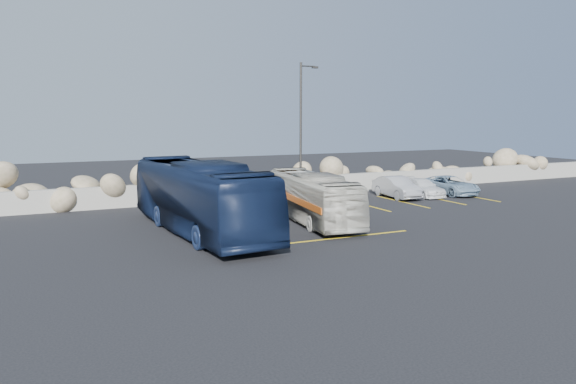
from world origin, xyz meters
name	(u,v)px	position (x,y,z in m)	size (l,w,h in m)	color
ground	(350,238)	(0.00, 0.00, 0.00)	(90.00, 90.00, 0.00)	black
seawall	(245,189)	(0.00, 12.00, 0.60)	(60.00, 0.40, 1.20)	gray
riprap_pile	(238,176)	(0.00, 13.20, 1.30)	(54.00, 2.80, 2.60)	#948561
parking_lines	(369,209)	(4.64, 5.57, 0.01)	(18.16, 9.36, 0.01)	gold
lamppost	(302,128)	(2.56, 9.50, 4.30)	(1.14, 0.18, 8.00)	#312F2C
vintage_bus	(312,197)	(0.29, 3.87, 1.17)	(1.96, 8.39, 2.34)	#B8B5A6
tour_coach	(200,197)	(-5.27, 3.71, 1.56)	(2.62, 11.19, 3.12)	#101A35
car_a	(322,191)	(3.58, 8.85, 0.69)	(1.64, 4.07, 1.39)	white
car_b	(397,187)	(8.58, 8.45, 0.65)	(1.37, 3.93, 1.29)	#A1A2A6
car_c	(422,188)	(10.42, 8.38, 0.54)	(1.51, 3.71, 1.08)	white
car_d	(450,185)	(12.55, 8.25, 0.59)	(1.95, 4.23, 1.17)	#7B97AF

